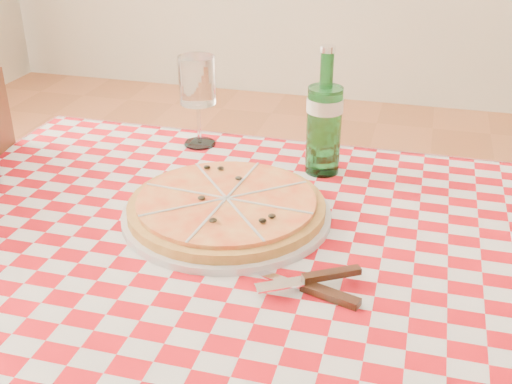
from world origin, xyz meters
The scene contains 6 objects.
dining_table centered at (0.00, 0.00, 0.66)m, with size 1.20×0.80×0.75m.
tablecloth centered at (0.00, 0.00, 0.75)m, with size 1.30×0.90×0.01m, color #A70A12.
pizza_plate centered at (-0.08, 0.06, 0.78)m, with size 0.38×0.38×0.05m, color #C78442, non-canonical shape.
water_bottle centered at (0.06, 0.30, 0.89)m, with size 0.07×0.07×0.26m, color #1A6B28, non-canonical shape.
wine_glass centered at (-0.24, 0.37, 0.86)m, with size 0.08×0.08×0.20m, color white, non-canonical shape.
cutlery centered at (0.10, -0.12, 0.77)m, with size 0.23×0.19×0.03m, color silver, non-canonical shape.
Camera 1 is at (0.24, -0.90, 1.33)m, focal length 45.00 mm.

